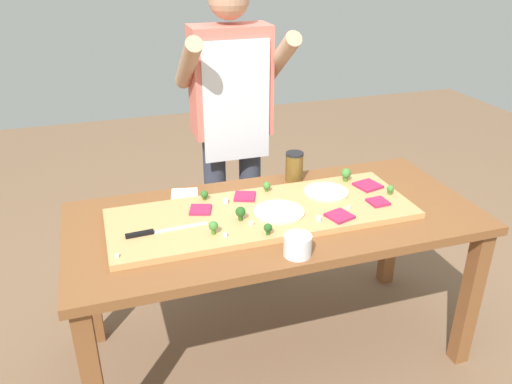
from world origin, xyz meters
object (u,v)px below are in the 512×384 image
at_px(pizza_slice_near_right, 368,185).
at_px(cheese_crumble_a, 226,201).
at_px(pizza_slice_far_right, 378,202).
at_px(recipe_note, 184,195).
at_px(chefs_knife, 156,232).
at_px(pizza_slice_far_left, 340,216).
at_px(pizza_slice_near_left, 245,196).
at_px(broccoli_floret_front_left, 346,174).
at_px(cheese_crumble_f, 252,223).
at_px(broccoli_floret_front_right, 268,228).
at_px(pizza_whole_white_garlic, 280,211).
at_px(cheese_crumble_c, 319,218).
at_px(cheese_crumble_d, 117,256).
at_px(broccoli_floret_center_left, 241,212).
at_px(sauce_jar, 294,167).
at_px(cheese_crumble_b, 349,207).
at_px(broccoli_floret_back_mid, 267,186).
at_px(broccoli_floret_back_right, 213,226).
at_px(broccoli_floret_center_right, 204,195).
at_px(cook_center, 232,115).
at_px(flour_cup, 298,246).
at_px(pizza_whole_cheese_artichoke, 326,192).
at_px(broccoli_floret_back_left, 390,189).
at_px(prep_table, 275,233).
at_px(pizza_slice_center, 200,210).
at_px(cheese_crumble_e, 225,235).

relative_size(pizza_slice_near_right, cheese_crumble_a, 5.07).
height_order(pizza_slice_far_right, recipe_note, pizza_slice_far_right).
distance_m(chefs_knife, pizza_slice_far_left, 0.75).
bearing_deg(pizza_slice_near_left, pizza_slice_near_right, -6.56).
bearing_deg(broccoli_floret_front_left, cheese_crumble_f, -154.27).
bearing_deg(broccoli_floret_front_right, cheese_crumble_a, 105.72).
bearing_deg(pizza_whole_white_garlic, cheese_crumble_c, -40.61).
bearing_deg(cheese_crumble_d, broccoli_floret_center_left, 14.35).
xyz_separation_m(cheese_crumble_a, sauce_jar, (0.39, 0.18, 0.04)).
relative_size(broccoli_floret_center_left, cheese_crumble_b, 4.21).
height_order(chefs_knife, broccoli_floret_front_right, broccoli_floret_front_right).
bearing_deg(pizza_slice_far_right, broccoli_floret_back_mid, 148.22).
xyz_separation_m(pizza_slice_far_right, broccoli_floret_back_right, (-0.75, -0.04, 0.03)).
bearing_deg(broccoli_floret_center_right, cook_center, 61.32).
bearing_deg(sauce_jar, cheese_crumble_f, -130.51).
xyz_separation_m(flour_cup, cook_center, (0.02, 0.99, 0.21)).
xyz_separation_m(pizza_slice_near_left, flour_cup, (0.06, -0.47, 0.00)).
height_order(pizza_whole_cheese_artichoke, pizza_whole_white_garlic, same).
bearing_deg(broccoli_floret_back_left, flour_cup, -152.45).
height_order(prep_table, cheese_crumble_a, cheese_crumble_a).
xyz_separation_m(broccoli_floret_front_left, cheese_crumble_b, (-0.12, -0.26, -0.03)).
bearing_deg(pizza_whole_cheese_artichoke, pizza_whole_white_garlic, -156.69).
xyz_separation_m(broccoli_floret_center_left, cheese_crumble_b, (0.47, -0.05, -0.03)).
xyz_separation_m(pizza_slice_center, cheese_crumble_f, (0.17, -0.18, 0.00)).
xyz_separation_m(pizza_slice_far_left, recipe_note, (-0.57, 0.45, -0.03)).
bearing_deg(pizza_whole_cheese_artichoke, broccoli_floret_center_right, 169.10).
bearing_deg(cook_center, chefs_knife, -125.88).
relative_size(pizza_whole_white_garlic, cook_center, 0.13).
bearing_deg(recipe_note, broccoli_floret_center_right, -59.92).
relative_size(chefs_knife, pizza_whole_cheese_artichoke, 1.61).
height_order(broccoli_floret_back_right, recipe_note, broccoli_floret_back_right).
relative_size(broccoli_floret_center_left, cheese_crumble_e, 3.83).
height_order(chefs_knife, cheese_crumble_e, same).
height_order(pizza_slice_near_left, pizza_slice_far_left, same).
xyz_separation_m(chefs_knife, pizza_whole_white_garlic, (0.52, 0.01, 0.00)).
height_order(broccoli_floret_back_left, cheese_crumble_a, broccoli_floret_back_left).
bearing_deg(recipe_note, cook_center, 47.30).
bearing_deg(chefs_knife, pizza_slice_near_right, 7.00).
bearing_deg(chefs_knife, pizza_slice_near_left, 24.16).
bearing_deg(broccoli_floret_front_right, cook_center, 83.78).
distance_m(prep_table, broccoli_floret_back_mid, 0.23).
xyz_separation_m(broccoli_floret_back_mid, broccoli_floret_front_right, (-0.12, -0.37, 0.00)).
bearing_deg(prep_table, pizza_whole_white_garlic, -82.66).
bearing_deg(cheese_crumble_b, pizza_slice_near_left, 148.53).
height_order(pizza_whole_white_garlic, cheese_crumble_f, same).
bearing_deg(cheese_crumble_b, cheese_crumble_e, -173.83).
bearing_deg(broccoli_floret_front_right, pizza_slice_center, 127.38).
distance_m(pizza_whole_white_garlic, cheese_crumble_e, 0.30).
xyz_separation_m(pizza_slice_far_right, pizza_slice_center, (-0.76, 0.17, 0.00)).
height_order(cheese_crumble_e, sauce_jar, sauce_jar).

